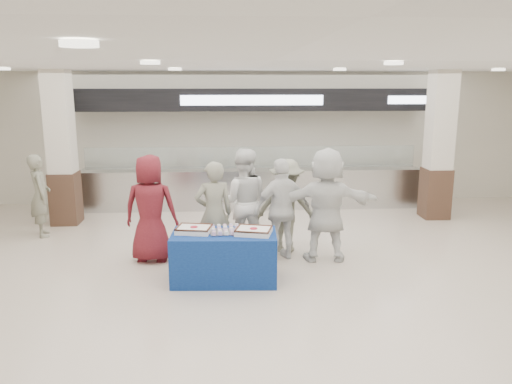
{
  "coord_description": "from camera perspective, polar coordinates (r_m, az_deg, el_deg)",
  "views": [
    {
      "loc": [
        -0.59,
        -6.29,
        2.93
      ],
      "look_at": [
        -0.12,
        1.6,
        1.2
      ],
      "focal_mm": 35.0,
      "sensor_mm": 36.0,
      "label": 1
    }
  ],
  "objects": [
    {
      "name": "ground",
      "position": [
        6.96,
        1.83,
        -12.54
      ],
      "size": [
        14.0,
        14.0,
        0.0
      ],
      "primitive_type": "plane",
      "color": "beige",
      "rests_on": "ground"
    },
    {
      "name": "serving_line",
      "position": [
        11.83,
        -0.5,
        3.76
      ],
      "size": [
        8.7,
        0.85,
        2.8
      ],
      "color": "silver",
      "rests_on": "ground"
    },
    {
      "name": "column_left",
      "position": [
        11.11,
        -21.31,
        4.29
      ],
      "size": [
        0.55,
        0.55,
        3.2
      ],
      "color": "#3D261B",
      "rests_on": "ground"
    },
    {
      "name": "column_right",
      "position": [
        11.53,
        20.14,
        4.64
      ],
      "size": [
        0.55,
        0.55,
        3.2
      ],
      "color": "#3D261B",
      "rests_on": "ground"
    },
    {
      "name": "display_table",
      "position": [
        7.56,
        -3.65,
        -7.42
      ],
      "size": [
        1.59,
        0.85,
        0.75
      ],
      "primitive_type": "cube",
      "rotation": [
        0.0,
        0.0,
        -0.05
      ],
      "color": "navy",
      "rests_on": "ground"
    },
    {
      "name": "sheet_cake_left",
      "position": [
        7.51,
        -7.09,
        -4.21
      ],
      "size": [
        0.56,
        0.47,
        0.1
      ],
      "color": "white",
      "rests_on": "display_table"
    },
    {
      "name": "sheet_cake_right",
      "position": [
        7.37,
        -0.27,
        -4.43
      ],
      "size": [
        0.59,
        0.51,
        0.1
      ],
      "color": "white",
      "rests_on": "display_table"
    },
    {
      "name": "cupcake_tray",
      "position": [
        7.46,
        -3.5,
        -4.36
      ],
      "size": [
        0.48,
        0.37,
        0.07
      ],
      "color": "#A8A9AD",
      "rests_on": "display_table"
    },
    {
      "name": "civilian_maroon",
      "position": [
        8.42,
        -11.96,
        -1.86
      ],
      "size": [
        0.93,
        0.65,
        1.8
      ],
      "primitive_type": "imported",
      "rotation": [
        0.0,
        0.0,
        3.05
      ],
      "color": "maroon",
      "rests_on": "ground"
    },
    {
      "name": "soldier_a",
      "position": [
        8.12,
        -4.83,
        -2.47
      ],
      "size": [
        0.7,
        0.53,
        1.72
      ],
      "primitive_type": "imported",
      "rotation": [
        0.0,
        0.0,
        3.35
      ],
      "color": "gray",
      "rests_on": "ground"
    },
    {
      "name": "chef_tall",
      "position": [
        8.62,
        -1.47,
        -1.1
      ],
      "size": [
        0.94,
        0.76,
        1.85
      ],
      "primitive_type": "imported",
      "rotation": [
        0.0,
        0.0,
        3.07
      ],
      "color": "white",
      "rests_on": "ground"
    },
    {
      "name": "chef_short",
      "position": [
        8.35,
        2.99,
        -2.01
      ],
      "size": [
        1.09,
        0.71,
        1.72
      ],
      "primitive_type": "imported",
      "rotation": [
        0.0,
        0.0,
        3.45
      ],
      "color": "white",
      "rests_on": "ground"
    },
    {
      "name": "soldier_b",
      "position": [
        8.77,
        3.47,
        -1.56
      ],
      "size": [
        1.18,
        0.85,
        1.65
      ],
      "primitive_type": "imported",
      "rotation": [
        0.0,
        0.0,
        2.9
      ],
      "color": "gray",
      "rests_on": "ground"
    },
    {
      "name": "civilian_white",
      "position": [
        8.34,
        8.01,
        -1.44
      ],
      "size": [
        1.81,
        0.68,
        1.92
      ],
      "primitive_type": "imported",
      "rotation": [
        0.0,
        0.0,
        3.08
      ],
      "color": "white",
      "rests_on": "ground"
    },
    {
      "name": "soldier_bg",
      "position": [
        10.48,
        -23.44,
        -0.38
      ],
      "size": [
        0.59,
        0.69,
        1.6
      ],
      "primitive_type": "imported",
      "rotation": [
        0.0,
        0.0,
        1.99
      ],
      "color": "gray",
      "rests_on": "ground"
    }
  ]
}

